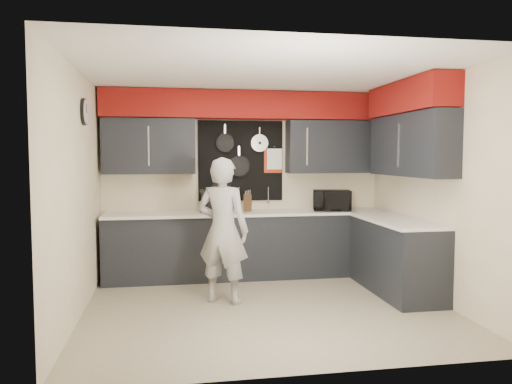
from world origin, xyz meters
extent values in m
plane|color=tan|center=(0.00, 0.00, 0.00)|extent=(4.00, 4.00, 0.00)
cube|color=#F6E1BE|center=(0.00, 1.75, 1.30)|extent=(4.00, 0.01, 2.60)
cube|color=black|center=(-1.33, 1.59, 1.83)|extent=(1.24, 0.32, 0.75)
cube|color=black|center=(1.28, 1.59, 1.83)|extent=(1.34, 0.32, 0.75)
cube|color=maroon|center=(0.00, 1.57, 2.40)|extent=(3.94, 0.36, 0.38)
cube|color=black|center=(-0.05, 1.74, 1.62)|extent=(1.22, 0.03, 1.15)
cylinder|color=black|center=(-0.28, 1.70, 1.88)|extent=(0.26, 0.04, 0.26)
cylinder|color=black|center=(-0.08, 1.70, 1.55)|extent=(0.30, 0.04, 0.30)
cylinder|color=black|center=(-0.34, 1.70, 1.24)|extent=(0.27, 0.04, 0.27)
cylinder|color=silver|center=(0.22, 1.70, 1.88)|extent=(0.25, 0.02, 0.25)
cube|color=#B02C0D|center=(0.42, 1.72, 1.62)|extent=(0.26, 0.01, 0.34)
cube|color=white|center=(0.44, 1.70, 1.65)|extent=(0.22, 0.01, 0.30)
cylinder|color=silver|center=(-0.50, 1.71, 1.13)|extent=(0.01, 0.01, 0.20)
cylinder|color=silver|center=(-0.08, 1.71, 1.13)|extent=(0.01, 0.01, 0.20)
cylinder|color=silver|center=(0.35, 1.71, 1.13)|extent=(0.01, 0.01, 0.20)
cube|color=#F6E1BE|center=(2.00, 0.00, 1.30)|extent=(0.01, 3.50, 2.60)
cube|color=black|center=(1.84, 0.30, 1.83)|extent=(0.32, 1.70, 0.75)
cube|color=maroon|center=(1.82, 0.30, 2.40)|extent=(0.36, 1.70, 0.38)
cube|color=#F6E1BE|center=(-2.00, 0.00, 1.30)|extent=(0.01, 3.50, 2.60)
cylinder|color=black|center=(-1.98, 0.40, 2.18)|extent=(0.04, 0.30, 0.30)
cylinder|color=white|center=(-1.96, 0.40, 2.18)|extent=(0.01, 0.26, 0.26)
cube|color=black|center=(0.00, 1.45, 0.44)|extent=(3.90, 0.60, 0.88)
cube|color=white|center=(0.00, 1.44, 0.90)|extent=(3.90, 0.63, 0.04)
cube|color=black|center=(1.70, 0.35, 0.44)|extent=(0.60, 1.60, 0.88)
cube|color=white|center=(1.69, 0.35, 0.90)|extent=(0.63, 1.60, 0.04)
cube|color=black|center=(0.00, 1.19, 0.05)|extent=(3.90, 0.06, 0.10)
imported|color=black|center=(1.21, 1.39, 1.06)|extent=(0.59, 0.46, 0.29)
cube|color=#372011|center=(0.01, 1.47, 1.04)|extent=(0.13, 0.13, 0.24)
cylinder|color=white|center=(-0.33, 1.44, 1.00)|extent=(0.13, 0.13, 0.17)
cube|color=black|center=(-0.54, 1.41, 0.93)|extent=(0.23, 0.26, 0.03)
cube|color=black|center=(-0.54, 1.49, 1.09)|extent=(0.19, 0.11, 0.29)
cube|color=black|center=(-0.54, 1.41, 1.21)|extent=(0.23, 0.26, 0.06)
cylinder|color=black|center=(-0.54, 1.39, 1.02)|extent=(0.11, 0.11, 0.14)
imported|color=#A7A7A4|center=(-0.46, 0.28, 0.84)|extent=(0.73, 0.65, 1.68)
camera|label=1|loc=(-1.05, -5.38, 1.69)|focal=35.00mm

